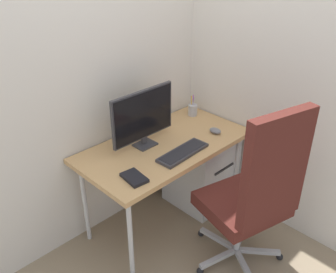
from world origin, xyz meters
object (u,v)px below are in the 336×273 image
Objects in this scene: pen_holder at (193,110)px; mouse at (215,131)px; monitor at (143,116)px; office_chair at (256,192)px; keyboard at (183,152)px; notebook at (134,178)px; filing_cabinet at (201,170)px.

mouse is at bearing -109.34° from pen_holder.
monitor is 3.04× the size of pen_holder.
keyboard is (-0.07, 0.56, 0.08)m from office_chair.
office_chair reaches higher than monitor.
pen_holder reaches higher than notebook.
pen_holder reaches higher than keyboard.
pen_holder is at bearing 64.44° from office_chair.
keyboard is 0.44m from notebook.
monitor is at bearing -171.88° from pen_holder.
filing_cabinet is at bearing 17.82° from notebook.
mouse is at bearing 8.50° from notebook.
notebook is at bearing 179.04° from keyboard.
pen_holder is 1.01× the size of notebook.
office_chair is 2.34× the size of monitor.
notebook is at bearing -168.84° from filing_cabinet.
pen_holder is (0.52, 0.37, 0.04)m from keyboard.
monitor is (-0.53, 0.11, 0.65)m from filing_cabinet.
notebook is at bearing -158.95° from pen_holder.
office_chair reaches higher than mouse.
pen_holder is at bearing 27.71° from notebook.
office_chair is 7.12× the size of pen_holder.
notebook is (-0.33, -0.28, -0.22)m from monitor.
filing_cabinet is at bearing -11.75° from monitor.
pen_holder is (0.45, 0.94, 0.11)m from office_chair.
office_chair is 7.20× the size of notebook.
office_chair is 2.99× the size of keyboard.
keyboard is at bearing 179.33° from mouse.
monitor reaches higher than filing_cabinet.
filing_cabinet is 0.62m from keyboard.
keyboard reaches higher than filing_cabinet.
filing_cabinet is at bearing 64.69° from office_chair.
office_chair reaches higher than notebook.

